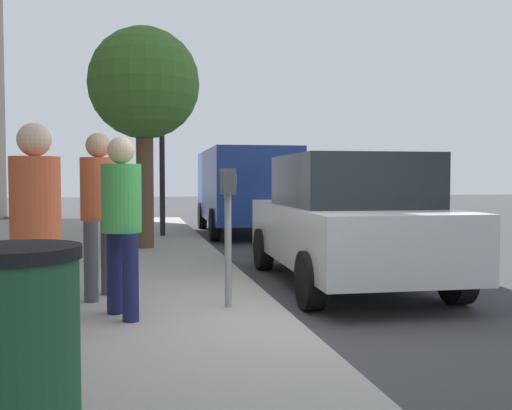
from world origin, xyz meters
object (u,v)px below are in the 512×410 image
Objects in this scene: parked_van_far at (244,186)px; trash_bin at (16,357)px; pedestrian_at_meter at (122,213)px; parking_officer at (99,200)px; parking_meter at (228,207)px; pedestrian_bystander at (36,216)px; parked_sedan_near at (346,220)px; street_tree at (144,86)px; traffic_signal at (166,129)px.

parked_van_far is 12.66m from trash_bin.
pedestrian_at_meter is 0.94× the size of parking_officer.
parking_officer is at bearing 60.90° from parking_meter.
pedestrian_at_meter is 0.98× the size of pedestrian_bystander.
pedestrian_at_meter is (-0.23, 1.05, -0.03)m from parking_meter.
parked_sedan_near is at bearing -48.93° from parking_meter.
pedestrian_at_meter is 2.87m from trash_bin.
parked_van_far reaches higher than parking_officer.
parked_sedan_near is 5.03m from street_tree.
pedestrian_at_meter is 0.38× the size of parked_sedan_near.
street_tree is 4.07× the size of trash_bin.
parking_meter is 0.81× the size of pedestrian_bystander.
pedestrian_bystander is 8.83m from traffic_signal.
street_tree is at bearing 35.82° from parked_sedan_near.
parking_meter is 0.83× the size of pedestrian_at_meter.
traffic_signal reaches higher than parked_van_far.
parked_van_far is at bearing 48.34° from pedestrian_at_meter.
street_tree is at bearing -5.07° from trash_bin.
street_tree is 1.14× the size of traffic_signal.
traffic_signal is (2.22, -0.53, -0.60)m from street_tree.
parked_van_far reaches higher than parking_meter.
traffic_signal is 10.79m from trash_bin.
parked_sedan_near is at bearing 8.40° from pedestrian_at_meter.
parked_van_far is at bearing -15.42° from trash_bin.
parked_sedan_near is at bearing -144.18° from street_tree.
pedestrian_at_meter is at bearing 122.63° from parked_sedan_near.
parked_van_far reaches higher than trash_bin.
pedestrian_bystander is at bearing -150.75° from pedestrian_at_meter.
parked_van_far is at bearing 33.39° from pedestrian_bystander.
parked_van_far is 5.06m from street_tree.
pedestrian_at_meter is at bearing 102.47° from parking_meter.
parking_officer is (0.73, 1.31, 0.05)m from parking_meter.
pedestrian_bystander is 1.72× the size of trash_bin.
trash_bin is at bearing -68.82° from parking_officer.
pedestrian_bystander is at bearing 6.25° from trash_bin.
parking_meter is at bearing -172.21° from street_tree.
pedestrian_bystander reaches higher than parked_sedan_near.
parking_officer is (0.96, 0.26, 0.08)m from pedestrian_at_meter.
street_tree reaches higher than pedestrian_at_meter.
parked_sedan_near is at bearing 39.69° from parking_officer.
traffic_signal is (-1.65, 2.09, 1.32)m from parked_van_far.
parking_meter is 5.70m from street_tree.
trash_bin is (-3.76, 0.16, -0.56)m from parking_officer.
traffic_signal reaches higher than parked_sedan_near.
parking_meter is 0.78× the size of parking_officer.
street_tree is (3.63, 2.62, 2.28)m from parked_sedan_near.
parked_sedan_near is 7.51m from parked_van_far.
street_tree is at bearing 145.87° from parked_van_far.
street_tree reaches higher than parking_officer.
trash_bin is at bearing -122.66° from pedestrian_at_meter.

